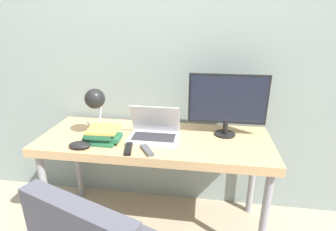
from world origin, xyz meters
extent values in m
cube|color=gray|center=(0.00, 0.66, 1.30)|extent=(8.00, 0.05, 2.60)
cube|color=tan|center=(0.00, 0.30, 0.72)|extent=(1.62, 0.60, 0.06)
cylinder|color=gray|center=(-0.75, 0.06, 0.34)|extent=(0.05, 0.05, 0.69)
cylinder|color=gray|center=(0.75, 0.06, 0.34)|extent=(0.05, 0.05, 0.69)
cylinder|color=gray|center=(-0.75, 0.54, 0.34)|extent=(0.05, 0.05, 0.69)
cylinder|color=gray|center=(0.75, 0.54, 0.34)|extent=(0.05, 0.05, 0.69)
cube|color=silver|center=(0.00, 0.26, 0.76)|extent=(0.34, 0.23, 0.02)
cube|color=#2D2D33|center=(0.00, 0.26, 0.77)|extent=(0.29, 0.14, 0.00)
cube|color=silver|center=(0.00, 0.33, 0.87)|extent=(0.34, 0.10, 0.21)
cube|color=navy|center=(0.00, 0.33, 0.87)|extent=(0.31, 0.08, 0.19)
cylinder|color=black|center=(0.49, 0.41, 0.75)|extent=(0.15, 0.15, 0.01)
cylinder|color=black|center=(0.49, 0.41, 0.81)|extent=(0.04, 0.04, 0.09)
cube|color=black|center=(0.49, 0.42, 1.01)|extent=(0.54, 0.02, 0.35)
cube|color=black|center=(0.49, 0.40, 1.01)|extent=(0.51, 0.00, 0.32)
cylinder|color=#4C4C51|center=(-0.39, 0.37, 0.76)|extent=(0.16, 0.16, 0.02)
cylinder|color=#99999E|center=(-0.39, 0.31, 0.90)|extent=(0.02, 0.14, 0.27)
sphere|color=black|center=(-0.39, 0.24, 1.03)|extent=(0.14, 0.14, 0.14)
cube|color=#286B47|center=(-0.33, 0.17, 0.76)|extent=(0.20, 0.15, 0.02)
cube|color=#286B47|center=(-0.33, 0.17, 0.79)|extent=(0.24, 0.13, 0.03)
cube|color=#286B47|center=(-0.34, 0.17, 0.82)|extent=(0.19, 0.16, 0.03)
cube|color=gold|center=(-0.32, 0.18, 0.84)|extent=(0.21, 0.18, 0.02)
cube|color=black|center=(-0.13, 0.09, 0.76)|extent=(0.07, 0.16, 0.02)
cube|color=#4C4C51|center=(-0.01, 0.08, 0.76)|extent=(0.11, 0.14, 0.02)
ellipsoid|color=black|center=(-0.45, 0.07, 0.77)|extent=(0.14, 0.10, 0.04)
camera|label=1|loc=(0.33, -1.34, 1.54)|focal=28.00mm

